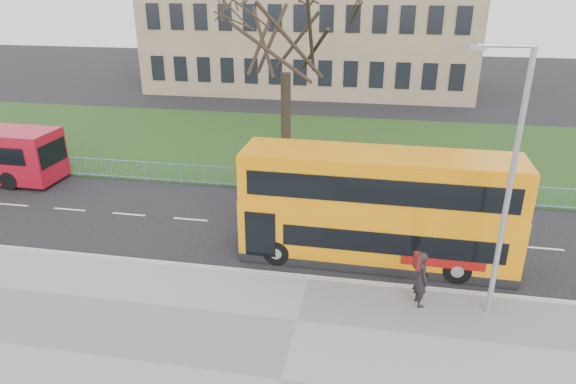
# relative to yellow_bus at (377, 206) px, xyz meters

# --- Properties ---
(ground) EXTENTS (120.00, 120.00, 0.00)m
(ground) POSITION_rel_yellow_bus_xyz_m (-2.27, -0.39, -2.28)
(ground) COLOR black
(ground) RESTS_ON ground
(pavement) EXTENTS (80.00, 10.50, 0.12)m
(pavement) POSITION_rel_yellow_bus_xyz_m (-2.27, -7.14, -2.22)
(pavement) COLOR slate
(pavement) RESTS_ON ground
(kerb) EXTENTS (80.00, 0.20, 0.14)m
(kerb) POSITION_rel_yellow_bus_xyz_m (-2.27, -1.94, -2.21)
(kerb) COLOR #9B9A9D
(kerb) RESTS_ON ground
(grass_verge) EXTENTS (80.00, 15.40, 0.08)m
(grass_verge) POSITION_rel_yellow_bus_xyz_m (-2.27, 13.91, -2.24)
(grass_verge) COLOR #203914
(grass_verge) RESTS_ON ground
(guard_railing) EXTENTS (40.00, 0.12, 1.10)m
(guard_railing) POSITION_rel_yellow_bus_xyz_m (-2.27, 6.21, -1.73)
(guard_railing) COLOR #6C94C0
(guard_railing) RESTS_ON ground
(bare_tree) EXTENTS (8.89, 8.89, 12.70)m
(bare_tree) POSITION_rel_yellow_bus_xyz_m (-5.27, 9.61, 4.15)
(bare_tree) COLOR black
(bare_tree) RESTS_ON grass_verge
(civic_building) EXTENTS (30.00, 15.00, 14.00)m
(civic_building) POSITION_rel_yellow_bus_xyz_m (-7.27, 34.61, 4.72)
(civic_building) COLOR #846D54
(civic_building) RESTS_ON ground
(yellow_bus) EXTENTS (10.19, 2.59, 4.26)m
(yellow_bus) POSITION_rel_yellow_bus_xyz_m (0.00, 0.00, 0.00)
(yellow_bus) COLOR orange
(yellow_bus) RESTS_ON ground
(pedestrian) EXTENTS (0.65, 0.81, 1.93)m
(pedestrian) POSITION_rel_yellow_bus_xyz_m (1.54, -2.90, -1.20)
(pedestrian) COLOR black
(pedestrian) RESTS_ON pavement
(street_lamp) EXTENTS (1.78, 0.26, 8.38)m
(street_lamp) POSITION_rel_yellow_bus_xyz_m (3.62, -2.92, 2.43)
(street_lamp) COLOR #9B9EA4
(street_lamp) RESTS_ON pavement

